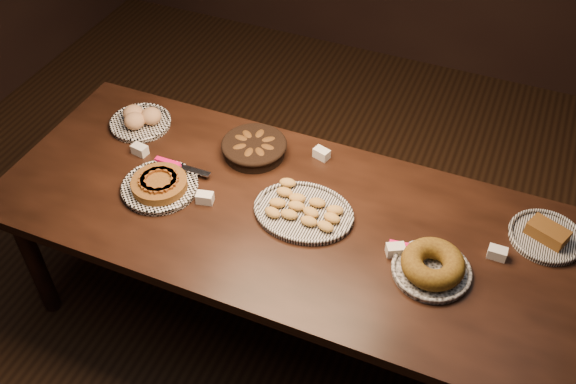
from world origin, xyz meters
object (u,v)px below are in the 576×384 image
at_px(bundt_cake_plate, 432,266).
at_px(apple_tart_plate, 160,185).
at_px(buffet_table, 281,223).
at_px(madeleine_platter, 303,211).

bearing_deg(bundt_cake_plate, apple_tart_plate, -166.60).
relative_size(buffet_table, bundt_cake_plate, 7.20).
bearing_deg(bundt_cake_plate, madeleine_platter, -176.67).
relative_size(apple_tart_plate, madeleine_platter, 0.80).
height_order(apple_tart_plate, bundt_cake_plate, bundt_cake_plate).
bearing_deg(buffet_table, madeleine_platter, 13.66).
height_order(buffet_table, apple_tart_plate, apple_tart_plate).
height_order(madeleine_platter, bundt_cake_plate, bundt_cake_plate).
distance_m(buffet_table, apple_tart_plate, 0.54).
relative_size(madeleine_platter, bundt_cake_plate, 1.24).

